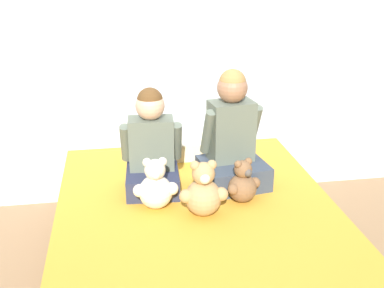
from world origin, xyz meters
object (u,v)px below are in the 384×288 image
bed (200,249)px  child_on_left (152,148)px  child_on_right (232,139)px  teddy_bear_held_by_right_child (243,184)px  teddy_bear_held_by_left_child (156,187)px  pillow_at_headboard (179,146)px  teddy_bear_between_children (203,192)px

bed → child_on_left: child_on_left is taller
child_on_right → teddy_bear_held_by_right_child: 0.28m
child_on_left → child_on_right: 0.45m
child_on_right → teddy_bear_held_by_left_child: (-0.45, -0.22, -0.15)m
child_on_right → pillow_at_headboard: (-0.24, 0.46, -0.21)m
child_on_left → teddy_bear_held_by_left_child: size_ratio=2.07×
child_on_left → teddy_bear_between_children: size_ratio=1.95×
child_on_right → teddy_bear_held_by_left_child: size_ratio=2.36×
bed → child_on_right: (0.24, 0.32, 0.47)m
teddy_bear_between_children → pillow_at_headboard: bearing=93.2°
pillow_at_headboard → child_on_right: bearing=-62.6°
teddy_bear_held_by_left_child → child_on_right: bearing=27.8°
child_on_left → teddy_bear_between_children: bearing=-52.1°
teddy_bear_held_by_left_child → bed: bearing=-23.6°
child_on_right → teddy_bear_between_children: size_ratio=2.23×
child_on_right → teddy_bear_between_children: 0.42m
pillow_at_headboard → teddy_bear_between_children: bearing=-88.9°
bed → pillow_at_headboard: pillow_at_headboard is taller
child_on_left → teddy_bear_held_by_right_child: size_ratio=2.37×
bed → teddy_bear_held_by_right_child: bearing=20.5°
teddy_bear_held_by_left_child → teddy_bear_held_by_right_child: bearing=0.4°
child_on_right → pillow_at_headboard: bearing=108.6°
teddy_bear_held_by_left_child → teddy_bear_held_by_right_child: size_ratio=1.15×
child_on_right → teddy_bear_between_children: bearing=-132.6°
bed → teddy_bear_held_by_left_child: 0.40m
teddy_bear_held_by_right_child → child_on_left: bearing=129.5°
child_on_left → child_on_right: child_on_right is taller
bed → teddy_bear_between_children: bearing=-33.2°
child_on_left → teddy_bear_held_by_left_child: child_on_left is taller
bed → child_on_left: size_ratio=3.37×
bed → teddy_bear_held_by_right_child: 0.41m
child_on_right → teddy_bear_held_by_left_child: bearing=-162.3°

